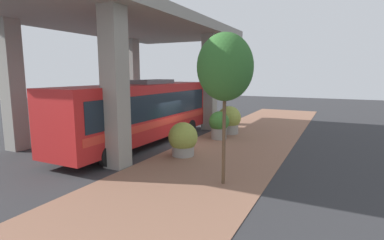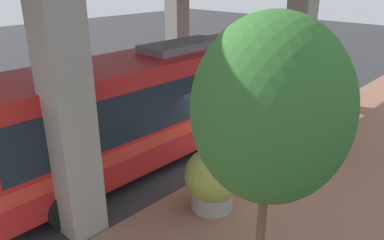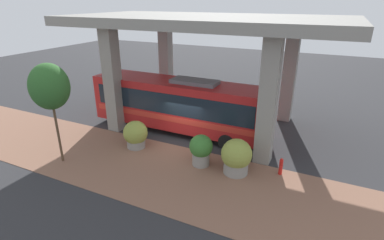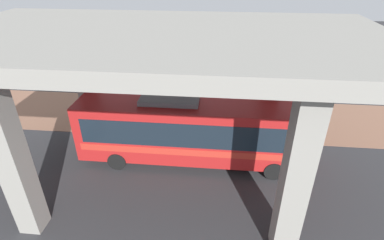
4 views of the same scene
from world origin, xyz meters
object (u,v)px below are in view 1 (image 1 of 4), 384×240
(planter_back, at_px, (219,124))
(street_tree_near, at_px, (225,67))
(planter_middle, at_px, (229,120))
(bus, at_px, (141,110))
(planter_front, at_px, (183,139))
(fire_hydrant, at_px, (228,122))

(planter_back, xyz_separation_m, street_tree_near, (-3.01, 7.24, 3.39))
(planter_back, height_order, street_tree_near, street_tree_near)
(planter_middle, height_order, street_tree_near, street_tree_near)
(bus, distance_m, planter_front, 3.76)
(bus, bearing_deg, planter_front, 160.86)
(bus, bearing_deg, planter_back, -137.36)
(planter_back, distance_m, street_tree_near, 8.54)
(bus, relative_size, planter_front, 7.06)
(planter_front, xyz_separation_m, street_tree_near, (-3.21, 2.77, 3.49))
(planter_back, bearing_deg, planter_front, 87.45)
(planter_back, bearing_deg, fire_hydrant, -77.71)
(planter_front, bearing_deg, planter_back, -92.55)
(planter_front, relative_size, street_tree_near, 0.31)
(fire_hydrant, height_order, planter_front, planter_front)
(bus, height_order, planter_front, bus)
(bus, xyz_separation_m, planter_front, (-3.37, 1.17, -1.18))
(planter_middle, distance_m, planter_back, 1.99)
(bus, distance_m, planter_back, 4.98)
(bus, bearing_deg, fire_hydrant, -109.76)
(planter_middle, bearing_deg, planter_front, 88.51)
(fire_hydrant, relative_size, street_tree_near, 0.17)
(planter_front, bearing_deg, street_tree_near, 139.14)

